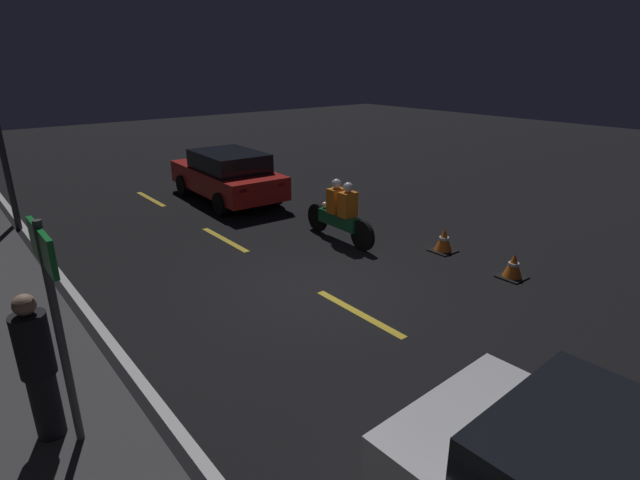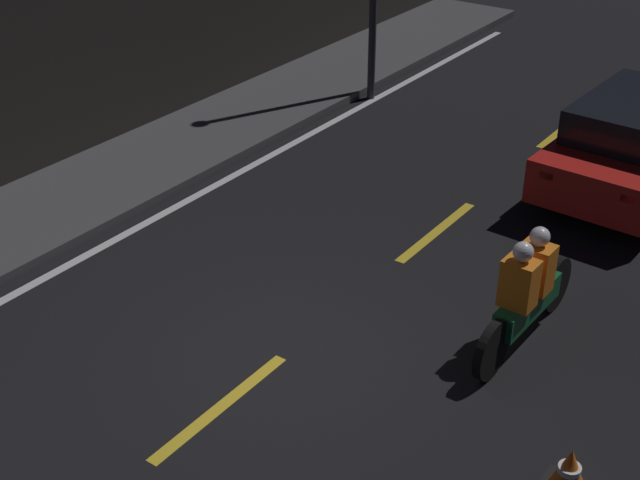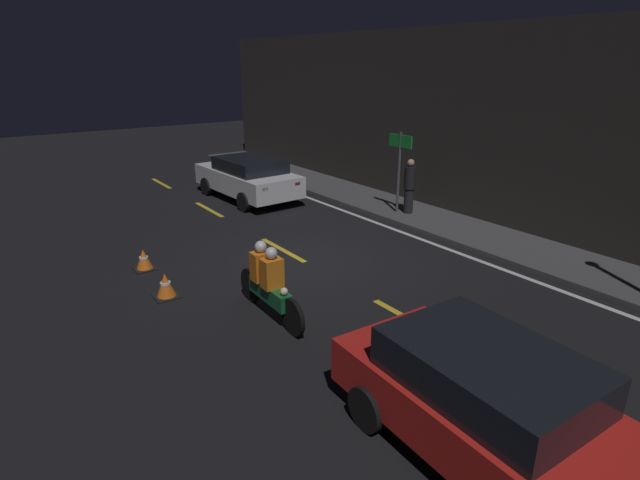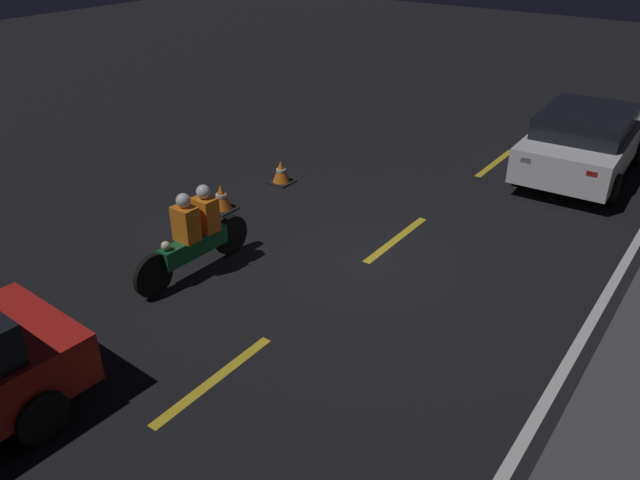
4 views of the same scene
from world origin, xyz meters
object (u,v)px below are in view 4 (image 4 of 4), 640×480
object	(u,v)px
motorcycle	(196,235)
sedan_white	(584,139)
traffic_cone_near	(281,172)
traffic_cone_mid	(221,198)

from	to	relation	value
motorcycle	sedan_white	bearing A→B (deg)	156.01
sedan_white	traffic_cone_near	bearing A→B (deg)	128.13
traffic_cone_mid	traffic_cone_near	bearing A→B (deg)	176.90
sedan_white	traffic_cone_near	world-z (taller)	sedan_white
traffic_cone_near	traffic_cone_mid	size ratio (longest dim) A/B	0.94
sedan_white	traffic_cone_mid	distance (m)	7.71
sedan_white	motorcycle	bearing A→B (deg)	152.24
traffic_cone_near	traffic_cone_mid	distance (m)	1.69
motorcycle	traffic_cone_mid	xyz separation A→B (m)	(-1.88, -1.29, -0.41)
traffic_cone_near	traffic_cone_mid	world-z (taller)	traffic_cone_mid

